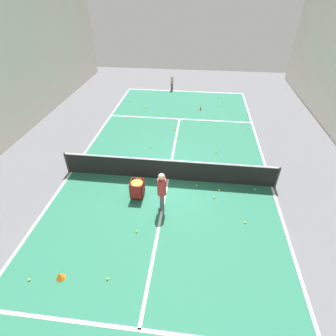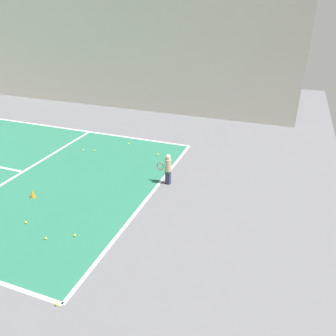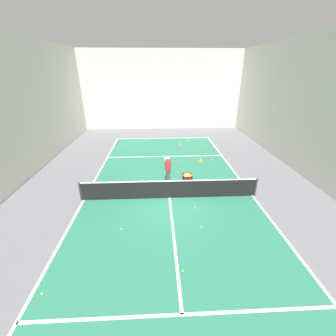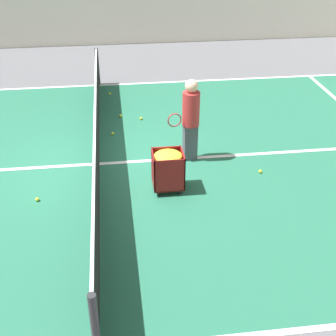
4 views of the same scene
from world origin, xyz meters
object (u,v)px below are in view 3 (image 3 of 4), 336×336
object	(u,v)px
tennis_net	(170,189)
ball_cart	(187,178)
coach_at_net	(168,167)
training_cone_0	(201,160)

from	to	relation	value
tennis_net	ball_cart	xyz separation A→B (m)	(1.10, 1.27, 0.01)
tennis_net	ball_cart	world-z (taller)	tennis_net
tennis_net	coach_at_net	xyz separation A→B (m)	(0.01, 1.85, 0.44)
coach_at_net	training_cone_0	size ratio (longest dim) A/B	6.19
coach_at_net	ball_cart	world-z (taller)	coach_at_net
coach_at_net	training_cone_0	distance (m)	4.27
tennis_net	ball_cart	bearing A→B (deg)	49.04
tennis_net	coach_at_net	distance (m)	1.90
tennis_net	training_cone_0	xyz separation A→B (m)	(2.62, 5.12, -0.40)
ball_cart	training_cone_0	distance (m)	4.16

